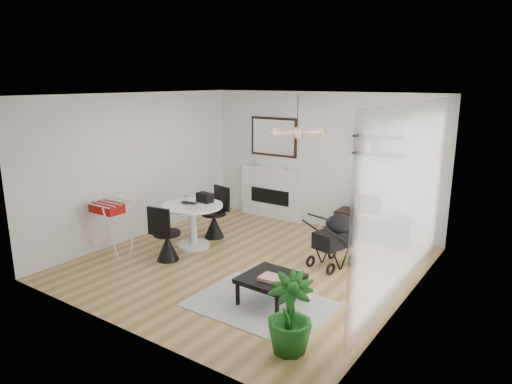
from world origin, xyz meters
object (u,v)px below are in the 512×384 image
Objects in this scene: potted_plant at (290,314)px; drying_rack at (111,227)px; tv_console at (371,227)px; dining_table at (193,219)px; fireplace at (272,186)px; crt_tv at (373,203)px; stroller at (334,242)px; coffee_table at (271,279)px.

drying_rack is at bearing 169.25° from potted_plant.
tv_console is 4.07m from potted_plant.
fireplace is at bearing 86.35° from dining_table.
crt_tv is 4.68m from drying_rack.
potted_plant is at bearing -55.14° from fireplace.
crt_tv is 3.32m from dining_table.
stroller is (2.28, -1.70, -0.29)m from fireplace.
dining_table is 3.57m from potted_plant.
dining_table is at bearing 51.45° from drying_rack.
coffee_table is at bearing -23.76° from dining_table.
drying_rack is (-0.86, -1.08, -0.01)m from dining_table.
drying_rack reaches higher than tv_console.
fireplace reaches higher than crt_tv.
crt_tv reaches higher than coffee_table.
potted_plant reaches higher than coffee_table.
coffee_table is at bearing 133.27° from potted_plant.
fireplace is 1.63× the size of tv_console.
stroller reaches higher than tv_console.
potted_plant is (3.93, -0.75, -0.05)m from drying_rack.
crt_tv is 0.54× the size of stroller.
crt_tv is 0.56× the size of potted_plant.
potted_plant is (2.92, -4.19, -0.23)m from fireplace.
drying_rack is 1.27× the size of coffee_table.
tv_console is at bearing 41.65° from dining_table.
crt_tv is at bearing 44.31° from drying_rack.
drying_rack is at bearing -137.55° from stroller.
tv_console is 2.63× the size of crt_tv.
fireplace reaches higher than stroller.
fireplace is 2.01× the size of dining_table.
crt_tv is at bearing -4.15° from fireplace.
crt_tv is 0.53× the size of drying_rack.
drying_rack reaches higher than crt_tv.
fireplace is 2.33× the size of stroller.
stroller is at bearing 104.43° from potted_plant.
tv_console is 1.47× the size of potted_plant.
fireplace is at bearing 124.86° from potted_plant.
fireplace is 4.28× the size of crt_tv.
potted_plant is (0.58, -4.02, -0.27)m from crt_tv.
dining_table is at bearing -138.35° from tv_console.
fireplace is at bearing 157.78° from stroller.
crt_tv is 1.56m from stroller.
tv_console is 3.31m from dining_table.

